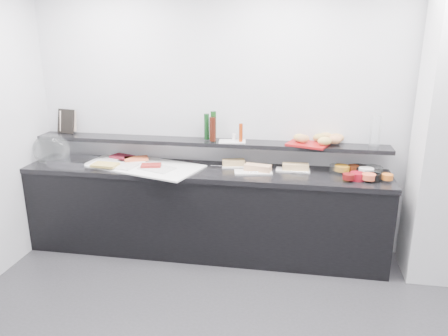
% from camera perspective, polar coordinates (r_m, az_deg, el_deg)
% --- Properties ---
extents(back_wall, '(5.00, 0.02, 2.70)m').
position_cam_1_polar(back_wall, '(4.41, 7.03, 6.14)').
color(back_wall, silver).
rests_on(back_wall, ground).
extents(buffet_cabinet, '(3.60, 0.60, 0.85)m').
position_cam_1_polar(buffet_cabinet, '(4.49, -2.62, -5.93)').
color(buffet_cabinet, black).
rests_on(buffet_cabinet, ground).
extents(counter_top, '(3.62, 0.62, 0.05)m').
position_cam_1_polar(counter_top, '(4.33, -2.70, -0.45)').
color(counter_top, black).
rests_on(counter_top, buffet_cabinet).
extents(wall_shelf, '(3.60, 0.25, 0.04)m').
position_cam_1_polar(wall_shelf, '(4.43, -2.26, 3.38)').
color(wall_shelf, black).
rests_on(wall_shelf, back_wall).
extents(cloche_base, '(0.47, 0.34, 0.04)m').
position_cam_1_polar(cloche_base, '(4.82, -19.03, 0.99)').
color(cloche_base, '#B3B4BA').
rests_on(cloche_base, counter_top).
extents(cloche_dome, '(0.44, 0.36, 0.34)m').
position_cam_1_polar(cloche_dome, '(4.89, -21.61, 2.21)').
color(cloche_dome, silver).
rests_on(cloche_dome, cloche_base).
extents(linen_runner, '(1.31, 0.89, 0.01)m').
position_cam_1_polar(linen_runner, '(4.49, -10.71, 0.31)').
color(linen_runner, white).
rests_on(linen_runner, counter_top).
extents(platter_meat_a, '(0.33, 0.22, 0.01)m').
position_cam_1_polar(platter_meat_a, '(4.72, -13.56, 1.17)').
color(platter_meat_a, silver).
rests_on(platter_meat_a, linen_runner).
extents(food_meat_a, '(0.27, 0.22, 0.02)m').
position_cam_1_polar(food_meat_a, '(4.73, -13.16, 1.46)').
color(food_meat_a, maroon).
rests_on(food_meat_a, platter_meat_a).
extents(platter_salmon, '(0.31, 0.25, 0.01)m').
position_cam_1_polar(platter_salmon, '(4.62, -11.80, 0.93)').
color(platter_salmon, white).
rests_on(platter_salmon, linen_runner).
extents(food_salmon, '(0.28, 0.24, 0.02)m').
position_cam_1_polar(food_salmon, '(4.62, -11.39, 1.21)').
color(food_salmon, '#F15F31').
rests_on(food_salmon, platter_salmon).
extents(platter_cheese, '(0.34, 0.25, 0.01)m').
position_cam_1_polar(platter_cheese, '(4.46, -13.37, 0.26)').
color(platter_cheese, white).
rests_on(platter_cheese, linen_runner).
extents(food_cheese, '(0.26, 0.17, 0.02)m').
position_cam_1_polar(food_cheese, '(4.47, -15.28, 0.40)').
color(food_cheese, '#D7B853').
rests_on(food_cheese, platter_cheese).
extents(platter_meat_b, '(0.38, 0.31, 0.01)m').
position_cam_1_polar(platter_meat_b, '(4.32, -8.75, -0.05)').
color(platter_meat_b, silver).
rests_on(platter_meat_b, linen_runner).
extents(food_meat_b, '(0.22, 0.16, 0.02)m').
position_cam_1_polar(food_meat_b, '(4.36, -9.51, 0.34)').
color(food_meat_b, maroon).
rests_on(food_meat_b, platter_meat_b).
extents(sandwich_plate_left, '(0.35, 0.19, 0.01)m').
position_cam_1_polar(sandwich_plate_left, '(4.39, 1.94, 0.24)').
color(sandwich_plate_left, silver).
rests_on(sandwich_plate_left, counter_top).
extents(sandwich_food_left, '(0.24, 0.14, 0.06)m').
position_cam_1_polar(sandwich_food_left, '(4.39, 1.26, 0.74)').
color(sandwich_food_left, tan).
rests_on(sandwich_food_left, sandwich_plate_left).
extents(tongs_left, '(0.16, 0.02, 0.01)m').
position_cam_1_polar(tongs_left, '(4.36, -0.65, 0.29)').
color(tongs_left, '#B9BBC0').
rests_on(tongs_left, sandwich_plate_left).
extents(sandwich_plate_mid, '(0.38, 0.22, 0.01)m').
position_cam_1_polar(sandwich_plate_mid, '(4.21, 3.84, -0.53)').
color(sandwich_plate_mid, white).
rests_on(sandwich_plate_mid, counter_top).
extents(sandwich_food_mid, '(0.27, 0.14, 0.06)m').
position_cam_1_polar(sandwich_food_mid, '(4.22, 4.44, 0.04)').
color(sandwich_food_mid, tan).
rests_on(sandwich_food_mid, sandwich_plate_mid).
extents(tongs_mid, '(0.16, 0.04, 0.01)m').
position_cam_1_polar(tongs_mid, '(4.18, 4.49, -0.51)').
color(tongs_mid, '#B2B4B9').
rests_on(tongs_mid, sandwich_plate_mid).
extents(sandwich_plate_right, '(0.33, 0.14, 0.01)m').
position_cam_1_polar(sandwich_plate_right, '(4.31, 8.99, -0.28)').
color(sandwich_plate_right, white).
rests_on(sandwich_plate_right, counter_top).
extents(sandwich_food_right, '(0.26, 0.11, 0.06)m').
position_cam_1_polar(sandwich_food_right, '(4.30, 9.32, 0.18)').
color(sandwich_food_right, tan).
rests_on(sandwich_food_right, sandwich_plate_right).
extents(tongs_right, '(0.16, 0.03, 0.01)m').
position_cam_1_polar(tongs_right, '(4.23, 9.82, -0.53)').
color(tongs_right, silver).
rests_on(tongs_right, sandwich_plate_right).
extents(bowl_glass_fruit, '(0.18, 0.18, 0.07)m').
position_cam_1_polar(bowl_glass_fruit, '(4.35, 14.72, -0.12)').
color(bowl_glass_fruit, silver).
rests_on(bowl_glass_fruit, counter_top).
extents(fill_glass_fruit, '(0.18, 0.18, 0.05)m').
position_cam_1_polar(fill_glass_fruit, '(4.34, 15.17, -0.01)').
color(fill_glass_fruit, orange).
rests_on(fill_glass_fruit, bowl_glass_fruit).
extents(bowl_black_jam, '(0.14, 0.14, 0.07)m').
position_cam_1_polar(bowl_black_jam, '(4.40, 17.18, -0.13)').
color(bowl_black_jam, black).
rests_on(bowl_black_jam, counter_top).
extents(fill_black_jam, '(0.13, 0.13, 0.05)m').
position_cam_1_polar(fill_black_jam, '(4.38, 16.55, 0.00)').
color(fill_black_jam, '#501E0B').
rests_on(fill_black_jam, bowl_black_jam).
extents(bowl_glass_cream, '(0.23, 0.23, 0.07)m').
position_cam_1_polar(bowl_glass_cream, '(4.40, 18.79, -0.28)').
color(bowl_glass_cream, silver).
rests_on(bowl_glass_cream, counter_top).
extents(fill_glass_cream, '(0.15, 0.15, 0.05)m').
position_cam_1_polar(fill_glass_cream, '(4.33, 18.09, -0.32)').
color(fill_glass_cream, white).
rests_on(fill_glass_cream, bowl_glass_cream).
extents(bowl_red_jam, '(0.16, 0.16, 0.07)m').
position_cam_1_polar(bowl_red_jam, '(4.17, 17.01, -1.05)').
color(bowl_red_jam, maroon).
rests_on(bowl_red_jam, counter_top).
extents(fill_red_jam, '(0.14, 0.14, 0.05)m').
position_cam_1_polar(fill_red_jam, '(4.10, 15.94, -1.08)').
color(fill_red_jam, '#600D0D').
rests_on(fill_red_jam, bowl_red_jam).
extents(bowl_glass_salmon, '(0.17, 0.17, 0.07)m').
position_cam_1_polar(bowl_glass_salmon, '(4.21, 18.75, -1.06)').
color(bowl_glass_salmon, white).
rests_on(bowl_glass_salmon, counter_top).
extents(fill_glass_salmon, '(0.16, 0.16, 0.05)m').
position_cam_1_polar(fill_glass_salmon, '(4.15, 18.39, -1.08)').
color(fill_glass_salmon, '#E15A37').
rests_on(fill_glass_salmon, bowl_glass_salmon).
extents(bowl_black_fruit, '(0.14, 0.14, 0.07)m').
position_cam_1_polar(bowl_black_fruit, '(4.19, 18.92, -1.17)').
color(bowl_black_fruit, black).
rests_on(bowl_black_fruit, counter_top).
extents(fill_black_fruit, '(0.10, 0.10, 0.05)m').
position_cam_1_polar(fill_black_fruit, '(4.21, 20.56, -1.09)').
color(fill_black_fruit, '#CA611B').
rests_on(fill_black_fruit, bowl_black_fruit).
extents(framed_print, '(0.22, 0.11, 0.26)m').
position_cam_1_polar(framed_print, '(5.02, -19.95, 5.76)').
color(framed_print, black).
rests_on(framed_print, wall_shelf).
extents(print_art, '(0.19, 0.06, 0.22)m').
position_cam_1_polar(print_art, '(5.02, -19.70, 5.79)').
color(print_art, '#D1AD97').
rests_on(print_art, framed_print).
extents(condiment_tray, '(0.28, 0.19, 0.01)m').
position_cam_1_polar(condiment_tray, '(4.35, 1.09, 3.48)').
color(condiment_tray, white).
rests_on(condiment_tray, wall_shelf).
extents(bottle_green_a, '(0.06, 0.06, 0.26)m').
position_cam_1_polar(bottle_green_a, '(4.40, -2.29, 5.43)').
color(bottle_green_a, '#0E3413').
rests_on(bottle_green_a, condiment_tray).
extents(bottle_brown, '(0.08, 0.08, 0.24)m').
position_cam_1_polar(bottle_brown, '(4.32, -1.49, 5.10)').
color(bottle_brown, '#331109').
rests_on(bottle_brown, condiment_tray).
extents(bottle_green_b, '(0.06, 0.06, 0.28)m').
position_cam_1_polar(bottle_green_b, '(4.42, -1.38, 5.63)').
color(bottle_green_b, '#103C13').
rests_on(bottle_green_b, condiment_tray).
extents(bottle_hot, '(0.04, 0.04, 0.18)m').
position_cam_1_polar(bottle_hot, '(4.30, 2.21, 4.63)').
color(bottle_hot, '#9D310B').
rests_on(bottle_hot, condiment_tray).
extents(shaker_salt, '(0.03, 0.03, 0.07)m').
position_cam_1_polar(shaker_salt, '(4.39, 1.98, 4.16)').
color(shaker_salt, silver).
rests_on(shaker_salt, condiment_tray).
extents(shaker_pepper, '(0.04, 0.04, 0.07)m').
position_cam_1_polar(shaker_pepper, '(4.35, 1.31, 4.04)').
color(shaker_pepper, white).
rests_on(shaker_pepper, condiment_tray).
extents(bread_tray, '(0.44, 0.37, 0.02)m').
position_cam_1_polar(bread_tray, '(4.30, 10.87, 3.08)').
color(bread_tray, maroon).
rests_on(bread_tray, wall_shelf).
extents(bread_roll_n, '(0.15, 0.12, 0.08)m').
position_cam_1_polar(bread_roll_n, '(4.43, 13.13, 4.03)').
color(bread_roll_n, tan).
rests_on(bread_roll_n, bread_tray).
extents(bread_roll_ne, '(0.16, 0.13, 0.08)m').
position_cam_1_polar(bread_roll_ne, '(4.41, 14.52, 3.86)').
color(bread_roll_ne, '#C4854A').
rests_on(bread_roll_ne, bread_tray).
extents(bread_roll_sw, '(0.14, 0.12, 0.08)m').
position_cam_1_polar(bread_roll_sw, '(4.29, 10.32, 3.77)').
color(bread_roll_sw, '#B57945').
rests_on(bread_roll_sw, bread_tray).
extents(bread_roll_s, '(0.16, 0.13, 0.08)m').
position_cam_1_polar(bread_roll_s, '(4.24, 13.01, 3.44)').
color(bread_roll_s, tan).
rests_on(bread_roll_s, bread_tray).
extents(bread_roll_se, '(0.13, 0.09, 0.08)m').
position_cam_1_polar(bread_roll_se, '(4.32, 14.26, 3.59)').
color(bread_roll_se, '#CD7F4E').
rests_on(bread_roll_se, bread_tray).
extents(bread_roll_midw, '(0.16, 0.13, 0.08)m').
position_cam_1_polar(bread_roll_midw, '(4.32, 9.88, 3.89)').
color(bread_roll_midw, tan).
rests_on(bread_roll_midw, bread_tray).
extents(bread_roll_mide, '(0.14, 0.10, 0.08)m').
position_cam_1_polar(bread_roll_mide, '(4.37, 12.36, 3.88)').
color(bread_roll_mide, '#AA8D41').
rests_on(bread_roll_mide, bread_tray).
extents(carafe, '(0.12, 0.12, 0.30)m').
position_cam_1_polar(carafe, '(4.35, 19.15, 4.47)').
color(carafe, white).
rests_on(carafe, wall_shelf).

